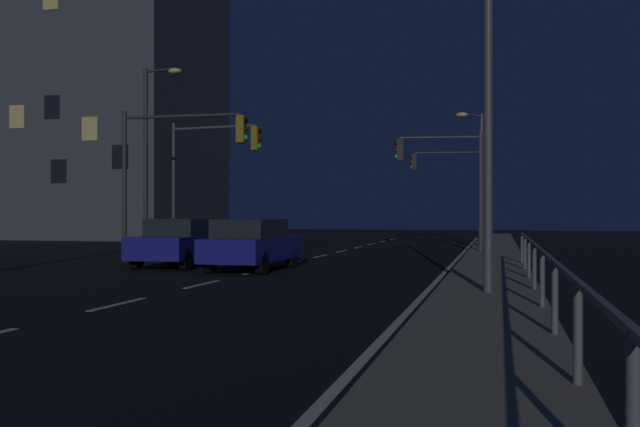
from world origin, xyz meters
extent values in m
plane|color=black|center=(0.00, 17.50, 0.00)|extent=(112.00, 112.00, 0.00)
cube|color=gray|center=(6.84, 17.50, 0.07)|extent=(2.18, 77.00, 0.14)
cube|color=silver|center=(0.00, 9.00, 0.01)|extent=(0.14, 2.00, 0.01)
cube|color=silver|center=(0.00, 13.00, 0.01)|extent=(0.14, 2.00, 0.01)
cube|color=silver|center=(0.00, 17.00, 0.01)|extent=(0.14, 2.00, 0.01)
cube|color=silver|center=(0.00, 21.00, 0.01)|extent=(0.14, 2.00, 0.01)
cube|color=silver|center=(0.00, 25.00, 0.01)|extent=(0.14, 2.00, 0.01)
cube|color=silver|center=(0.00, 29.00, 0.01)|extent=(0.14, 2.00, 0.01)
cube|color=silver|center=(0.00, 33.00, 0.01)|extent=(0.14, 2.00, 0.01)
cube|color=silver|center=(0.00, 37.00, 0.01)|extent=(0.14, 2.00, 0.01)
cube|color=silver|center=(0.00, 41.00, 0.01)|extent=(0.14, 2.00, 0.01)
cube|color=silver|center=(0.00, 45.00, 0.01)|extent=(0.14, 2.00, 0.01)
cube|color=silver|center=(5.50, 22.50, 0.01)|extent=(0.14, 53.00, 0.01)
cube|color=navy|center=(-0.25, 17.38, 0.67)|extent=(1.92, 4.44, 0.70)
cube|color=#1E2328|center=(-0.25, 17.13, 1.29)|extent=(1.66, 2.50, 0.55)
cylinder|color=black|center=(-1.01, 18.81, 0.32)|extent=(0.23, 0.64, 0.64)
cylinder|color=black|center=(0.58, 18.77, 0.32)|extent=(0.23, 0.64, 0.64)
cylinder|color=black|center=(-1.08, 15.99, 0.32)|extent=(0.23, 0.64, 0.64)
cylinder|color=black|center=(0.52, 15.96, 0.32)|extent=(0.23, 0.64, 0.64)
cube|color=navy|center=(-3.12, 18.21, 0.67)|extent=(2.08, 4.50, 0.70)
cube|color=#1E2328|center=(-3.13, 18.46, 1.29)|extent=(1.74, 2.55, 0.55)
cylinder|color=black|center=(-2.23, 16.85, 0.32)|extent=(0.26, 0.65, 0.64)
cylinder|color=black|center=(-3.83, 16.76, 0.32)|extent=(0.26, 0.65, 0.64)
cylinder|color=black|center=(-2.40, 19.67, 0.32)|extent=(0.26, 0.65, 0.64)
cylinder|color=black|center=(-4.00, 19.57, 0.32)|extent=(0.26, 0.65, 0.64)
cylinder|color=#38383D|center=(6.26, 28.40, 2.73)|extent=(0.16, 0.16, 5.17)
cylinder|color=#38383D|center=(4.54, 28.19, 5.06)|extent=(3.44, 0.53, 0.11)
cube|color=black|center=(2.83, 27.98, 4.54)|extent=(0.32, 0.37, 0.95)
sphere|color=black|center=(2.68, 27.96, 4.84)|extent=(0.20, 0.20, 0.20)
sphere|color=black|center=(2.68, 27.96, 4.54)|extent=(0.20, 0.20, 0.20)
sphere|color=#19D84C|center=(2.68, 27.96, 4.24)|extent=(0.20, 0.20, 0.20)
cylinder|color=#2D3033|center=(-6.15, 20.14, 2.73)|extent=(0.16, 0.16, 5.46)
cylinder|color=#2D3033|center=(-3.92, 20.19, 5.21)|extent=(4.46, 0.21, 0.11)
cube|color=olive|center=(-1.69, 20.24, 4.69)|extent=(0.29, 0.35, 0.95)
sphere|color=black|center=(-1.53, 20.24, 4.99)|extent=(0.20, 0.20, 0.20)
sphere|color=black|center=(-1.53, 20.24, 4.69)|extent=(0.20, 0.20, 0.20)
sphere|color=#19D84C|center=(-1.53, 20.24, 4.39)|extent=(0.20, 0.20, 0.20)
cylinder|color=#4C4C51|center=(6.09, 38.96, 2.84)|extent=(0.16, 0.16, 5.40)
cylinder|color=#2D3033|center=(4.15, 38.81, 5.29)|extent=(3.87, 0.42, 0.11)
cube|color=black|center=(2.22, 38.65, 4.76)|extent=(0.31, 0.36, 0.95)
sphere|color=black|center=(2.07, 38.64, 5.06)|extent=(0.20, 0.20, 0.20)
sphere|color=black|center=(2.07, 38.64, 4.76)|extent=(0.20, 0.20, 0.20)
sphere|color=#19D84C|center=(2.07, 38.64, 4.46)|extent=(0.20, 0.20, 0.20)
cylinder|color=#38383D|center=(-6.15, 24.19, 2.76)|extent=(0.16, 0.16, 5.51)
cylinder|color=#4C4C51|center=(-4.26, 23.97, 5.26)|extent=(3.78, 0.54, 0.11)
cube|color=olive|center=(-2.38, 23.76, 4.74)|extent=(0.32, 0.37, 0.95)
sphere|color=black|center=(-2.23, 23.74, 5.04)|extent=(0.20, 0.20, 0.20)
sphere|color=black|center=(-2.23, 23.74, 4.74)|extent=(0.20, 0.20, 0.20)
sphere|color=#19D84C|center=(-2.23, 23.74, 4.44)|extent=(0.20, 0.20, 0.20)
cylinder|color=#4C4C51|center=(6.84, 11.61, 3.63)|extent=(0.18, 0.18, 6.98)
cylinder|color=#4C4C51|center=(6.20, 33.15, 3.42)|extent=(0.18, 0.18, 6.57)
cylinder|color=#4C4C51|center=(5.76, 32.30, 6.56)|extent=(0.98, 1.75, 0.10)
ellipsoid|color=#F9D172|center=(5.32, 31.45, 6.46)|extent=(0.56, 0.36, 0.24)
cylinder|color=#2D3033|center=(-6.88, 23.14, 3.82)|extent=(0.18, 0.18, 7.65)
cylinder|color=#2D3033|center=(-6.16, 22.98, 7.50)|extent=(1.47, 0.42, 0.10)
ellipsoid|color=#F9D172|center=(-5.44, 22.82, 7.40)|extent=(0.56, 0.36, 0.24)
cylinder|color=#59595E|center=(7.78, 0.88, 0.61)|extent=(0.09, 0.09, 0.95)
cylinder|color=#59595E|center=(7.78, 3.75, 0.61)|extent=(0.09, 0.09, 0.95)
cylinder|color=#59595E|center=(7.78, 6.63, 0.61)|extent=(0.09, 0.09, 0.95)
cylinder|color=#59595E|center=(7.78, 9.50, 0.61)|extent=(0.09, 0.09, 0.95)
cylinder|color=#59595E|center=(7.78, 12.38, 0.61)|extent=(0.09, 0.09, 0.95)
cylinder|color=#59595E|center=(7.78, 15.25, 0.61)|extent=(0.09, 0.09, 0.95)
cylinder|color=#59595E|center=(7.78, 18.13, 0.61)|extent=(0.09, 0.09, 0.95)
cylinder|color=#59595E|center=(7.78, 21.01, 0.61)|extent=(0.09, 0.09, 0.95)
cube|color=slate|center=(7.78, 9.50, 1.09)|extent=(0.06, 23.01, 0.06)
cube|color=#3D424C|center=(-21.27, 43.22, 9.73)|extent=(15.36, 12.59, 19.45)
cube|color=black|center=(-20.73, 36.90, 8.57)|extent=(1.10, 0.06, 1.50)
cube|color=#EACC7A|center=(-18.01, 36.90, 7.10)|extent=(1.10, 0.06, 1.50)
cube|color=#EACC7A|center=(-23.32, 36.90, 8.03)|extent=(1.10, 0.06, 1.50)
cube|color=black|center=(-15.89, 36.90, 5.29)|extent=(1.10, 0.06, 1.50)
cube|color=black|center=(-20.24, 36.90, 4.46)|extent=(1.10, 0.06, 1.50)
camera|label=1|loc=(7.07, -3.32, 1.74)|focal=40.23mm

